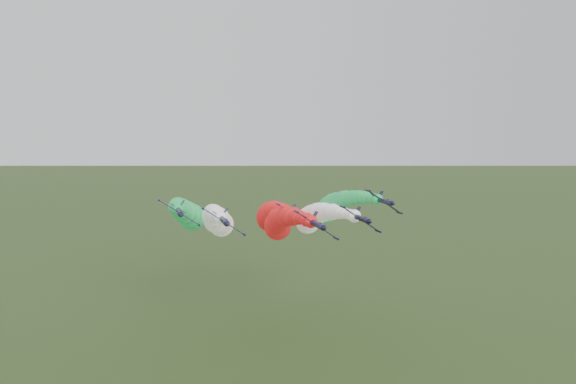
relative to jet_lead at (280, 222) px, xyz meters
The scene contains 6 objects.
jet_lead is the anchor object (origin of this frame).
jet_inner_left 15.42m from the jet_lead, 157.36° to the left, with size 14.34×66.76×15.72m.
jet_inner_right 11.30m from the jet_lead, 29.03° to the left, with size 14.00×66.42×15.38m.
jet_outer_left 25.12m from the jet_lead, 146.36° to the left, with size 14.16×66.58×15.54m.
jet_outer_right 24.25m from the jet_lead, 39.75° to the left, with size 14.51×66.93×15.89m.
jet_trail 22.83m from the jet_lead, 84.11° to the left, with size 14.38×66.80×15.75m.
Camera 1 is at (-27.37, -97.32, 53.26)m, focal length 35.00 mm.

